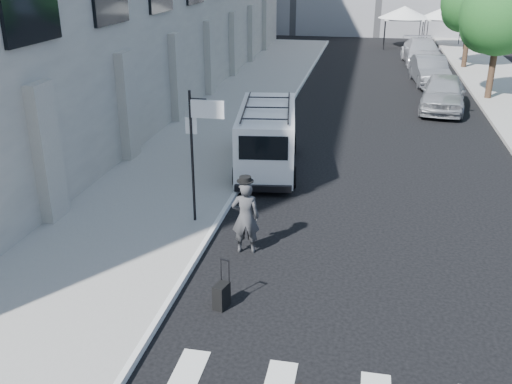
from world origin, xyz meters
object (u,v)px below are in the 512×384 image
at_px(suitcase, 222,296).
at_px(parked_car_a, 443,93).
at_px(parked_car_b, 430,70).
at_px(businessman, 246,217).
at_px(cargo_van, 267,137).
at_px(parked_car_c, 422,52).

height_order(suitcase, parked_car_a, parked_car_a).
bearing_deg(parked_car_b, businessman, -110.43).
relative_size(suitcase, cargo_van, 0.18).
bearing_deg(cargo_van, parked_car_b, 59.46).
xyz_separation_m(cargo_van, parked_car_c, (6.53, 22.20, -0.26)).
relative_size(businessman, suitcase, 1.78).
distance_m(businessman, cargo_van, 6.11).
height_order(cargo_van, parked_car_c, cargo_van).
distance_m(suitcase, cargo_van, 8.59).
height_order(suitcase, parked_car_c, parked_car_c).
bearing_deg(parked_car_a, parked_car_c, 97.73).
height_order(parked_car_b, parked_car_c, parked_car_c).
bearing_deg(suitcase, parked_car_c, 94.40).
xyz_separation_m(parked_car_a, parked_car_c, (-0.12, 12.81, -0.00)).
xyz_separation_m(suitcase, parked_car_a, (6.04, 17.93, 0.55)).
xyz_separation_m(businessman, cargo_van, (-0.58, 6.08, 0.17)).
distance_m(businessman, parked_car_c, 28.91).
bearing_deg(parked_car_b, parked_car_c, 84.96).
distance_m(cargo_van, parked_car_b, 16.84).
bearing_deg(parked_car_b, suitcase, -108.87).
bearing_deg(parked_car_a, parked_car_b, 98.32).
bearing_deg(parked_car_c, parked_car_a, -93.60).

